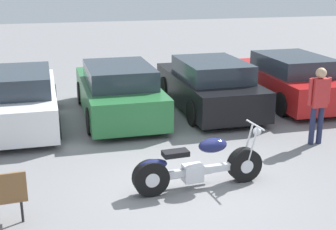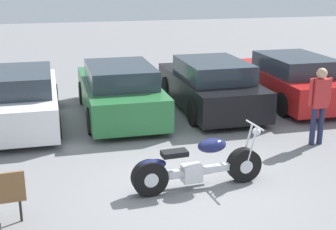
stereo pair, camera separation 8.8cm
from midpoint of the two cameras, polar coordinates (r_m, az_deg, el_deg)
name	(u,v)px [view 1 (the left image)]	position (r m, az deg, el deg)	size (l,w,h in m)	color
ground_plane	(189,188)	(8.30, 2.25, -8.84)	(60.00, 60.00, 0.00)	slate
motorcycle	(197,166)	(8.15, 3.29, -6.28)	(2.38, 0.62, 1.05)	black
parked_car_white	(18,99)	(12.02, -18.06, 1.86)	(1.90, 4.44, 1.39)	white
parked_car_green	(118,91)	(12.25, -6.29, 2.87)	(1.90, 4.44, 1.39)	#286B38
parked_car_black	(209,86)	(12.87, 4.79, 3.59)	(1.90, 4.44, 1.39)	black
parked_car_red	(288,79)	(14.03, 14.30, 4.23)	(1.90, 4.44, 1.39)	red
person_standing	(319,99)	(10.53, 17.67, 1.83)	(0.52, 0.23, 1.70)	#232847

